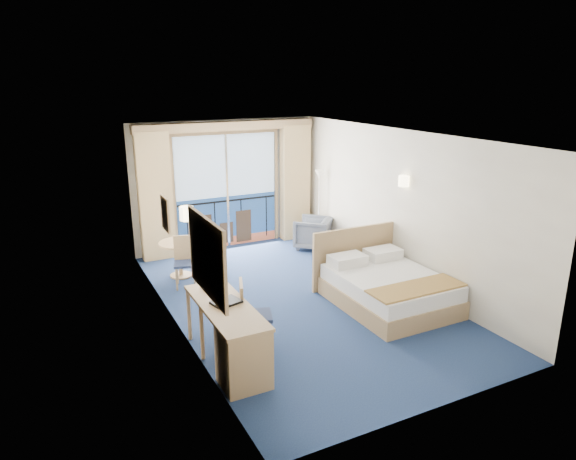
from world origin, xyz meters
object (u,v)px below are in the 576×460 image
(armchair, at_px, (313,233))
(floor_lamp, at_px, (319,188))
(bed, at_px, (386,287))
(desk, at_px, (240,347))
(desk_chair, at_px, (250,311))
(table_chair_b, at_px, (185,258))
(round_table, at_px, (180,250))
(nightstand, at_px, (365,256))
(table_chair_a, at_px, (202,244))

(armchair, bearing_deg, floor_lamp, 175.82)
(bed, relative_size, desk, 1.18)
(desk_chair, relative_size, table_chair_b, 1.07)
(bed, bearing_deg, armchair, 83.40)
(desk, xyz_separation_m, round_table, (0.27, 3.65, 0.06))
(nightstand, distance_m, table_chair_a, 3.06)
(round_table, height_order, table_chair_b, table_chair_b)
(round_table, relative_size, table_chair_b, 0.83)
(armchair, relative_size, table_chair_a, 0.72)
(bed, distance_m, nightstand, 1.49)
(floor_lamp, bearing_deg, round_table, -170.46)
(table_chair_a, bearing_deg, armchair, -96.06)
(armchair, bearing_deg, bed, 38.20)
(desk_chair, bearing_deg, round_table, 22.15)
(round_table, bearing_deg, table_chair_a, -3.43)
(armchair, xyz_separation_m, floor_lamp, (0.26, 0.23, 0.91))
(round_table, bearing_deg, armchair, 6.12)
(floor_lamp, relative_size, desk, 0.97)
(nightstand, relative_size, table_chair_b, 0.65)
(nightstand, relative_size, desk, 0.34)
(armchair, relative_size, desk_chair, 0.77)
(desk, bearing_deg, nightstand, 34.27)
(bed, xyz_separation_m, nightstand, (0.55, 1.38, -0.01))
(armchair, distance_m, floor_lamp, 0.97)
(table_chair_a, bearing_deg, desk, 155.47)
(bed, distance_m, round_table, 3.77)
(round_table, bearing_deg, floor_lamp, 9.54)
(nightstand, distance_m, desk_chair, 3.48)
(bed, distance_m, table_chair_a, 3.47)
(floor_lamp, height_order, round_table, floor_lamp)
(desk_chair, height_order, round_table, desk_chair)
(desk_chair, height_order, table_chair_b, desk_chair)
(desk, xyz_separation_m, table_chair_a, (0.69, 3.63, 0.13))
(bed, height_order, table_chair_b, bed)
(nightstand, height_order, table_chair_b, table_chair_b)
(desk, height_order, desk_chair, desk_chair)
(table_chair_b, bearing_deg, bed, -22.70)
(armchair, distance_m, desk_chair, 4.36)
(floor_lamp, distance_m, desk_chair, 4.75)
(floor_lamp, bearing_deg, desk_chair, -131.32)
(round_table, bearing_deg, nightstand, -22.17)
(armchair, relative_size, desk, 0.43)
(desk, height_order, table_chair_a, table_chair_a)
(desk, bearing_deg, armchair, 50.63)
(desk, bearing_deg, desk_chair, 58.08)
(bed, bearing_deg, desk_chair, -173.17)
(desk_chair, bearing_deg, bed, -63.78)
(desk, bearing_deg, bed, 18.43)
(desk_chair, relative_size, round_table, 1.29)
(bed, distance_m, table_chair_b, 3.48)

